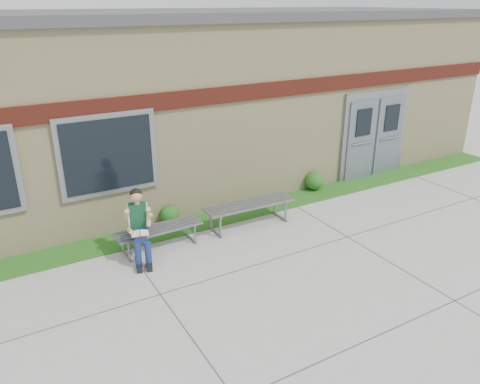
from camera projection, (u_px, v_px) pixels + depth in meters
ground at (325, 261)px, 8.57m from camera, size 80.00×80.00×0.00m
grass_strip at (251, 209)px, 10.65m from camera, size 16.00×0.80×0.02m
school_building at (187, 94)px, 12.57m from camera, size 16.20×6.22×4.20m
bench_left at (159, 233)px, 8.89m from camera, size 1.67×0.50×0.43m
bench_right at (249, 208)px, 9.79m from camera, size 1.97×0.59×0.51m
girl at (139, 225)px, 8.40m from camera, size 0.53×0.86×1.33m
shrub_mid at (170, 215)px, 9.91m from camera, size 0.40×0.40×0.40m
shrub_east at (314, 181)px, 11.68m from camera, size 0.47×0.47×0.47m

